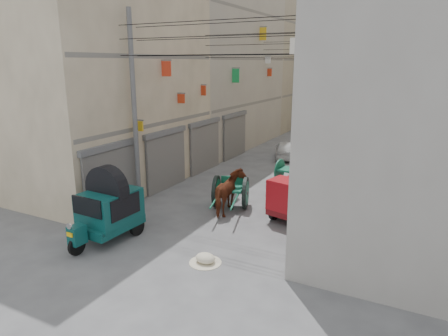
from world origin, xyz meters
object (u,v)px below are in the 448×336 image
Objects in this scene: distant_car_grey at (364,129)px; tonga_cart at (231,191)px; second_cart at (291,171)px; mini_truck at (297,199)px; distant_car_green at (349,115)px; feed_sack at (205,258)px; distant_car_white at (286,150)px; horse at (230,193)px; auto_rickshaw at (108,207)px.

tonga_cart is at bearing -92.40° from distant_car_grey.
mini_truck is at bearing -63.28° from second_cart.
mini_truck is 29.12m from distant_car_green.
tonga_cart is 4.71m from second_cart.
mini_truck reaches higher than feed_sack.
horse is at bearing 76.96° from distant_car_white.
horse is (-2.58, -0.67, 0.03)m from mini_truck.
distant_car_white is (-3.73, 9.64, -0.26)m from mini_truck.
distant_car_grey is (2.00, 20.89, -0.23)m from horse.
distant_car_green is at bearing -96.87° from horse.
second_cart is 24.47m from distant_car_green.
distant_car_grey is at bearing 120.47° from distant_car_green.
distant_car_white is 11.03m from distant_car_grey.
second_cart is 0.38× the size of distant_car_grey.
auto_rickshaw is 0.87× the size of mini_truck.
mini_truck is 4.82m from second_cart.
tonga_cart is 5.10× the size of feed_sack.
tonga_cart reaches higher than distant_car_white.
distant_car_grey is 0.95× the size of distant_car_green.
tonga_cart is 2.84m from mini_truck.
distant_car_white is at bearing 86.66° from auto_rickshaw.
distant_car_white is (-2.38, 14.43, 0.41)m from feed_sack.
distant_car_white is (1.44, 14.42, -0.61)m from auto_rickshaw.
distant_car_white is at bearing 78.33° from tonga_cart.
auto_rickshaw is 4.59× the size of feed_sack.
auto_rickshaw reaches higher than feed_sack.
distant_car_white is at bearing 124.21° from mini_truck.
horse is (-1.23, 4.11, 0.70)m from feed_sack.
auto_rickshaw is 0.90× the size of tonga_cart.
horse is 0.51× the size of distant_car_green.
auto_rickshaw is at bearing 179.89° from feed_sack.
tonga_cart is 0.84× the size of distant_car_grey.
mini_truck is at bearing 74.24° from feed_sack.
second_cart is 0.71× the size of horse.
horse reaches higher than distant_car_grey.
second_cart reaches higher than distant_car_white.
auto_rickshaw reaches higher than distant_car_green.
feed_sack is 4.35m from horse.
auto_rickshaw is at bearing 49.22° from horse.
distant_car_green reaches higher than distant_car_white.
mini_truck is 5.26× the size of feed_sack.
distant_car_green is at bearing 74.23° from tonga_cart.
distant_car_white is (-2.02, 5.14, -0.06)m from second_cart.
tonga_cart is at bearing -165.57° from mini_truck.
mini_truck reaches higher than second_cart.
auto_rickshaw reaches higher than tonga_cart.
distant_car_white reaches higher than feed_sack.
tonga_cart is at bearing 103.52° from distant_car_green.
feed_sack is at bearing 2.26° from auto_rickshaw.
feed_sack is at bearing -89.41° from tonga_cart.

